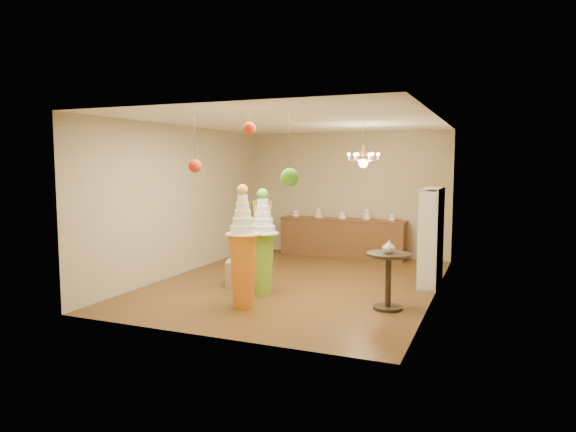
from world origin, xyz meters
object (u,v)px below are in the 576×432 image
at_px(pedestal_green, 263,250).
at_px(sideboard, 342,237).
at_px(round_table, 388,273).
at_px(pedestal_orange, 243,260).

distance_m(pedestal_green, sideboard, 3.97).
height_order(pedestal_green, sideboard, pedestal_green).
xyz_separation_m(pedestal_green, round_table, (2.18, -0.11, -0.19)).
height_order(pedestal_green, round_table, pedestal_green).
relative_size(pedestal_green, round_table, 2.08).
xyz_separation_m(pedestal_orange, sideboard, (0.19, 4.82, -0.27)).
bearing_deg(pedestal_orange, sideboard, 87.79).
height_order(pedestal_orange, sideboard, pedestal_orange).
distance_m(pedestal_green, round_table, 2.20).
relative_size(pedestal_green, sideboard, 0.60).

